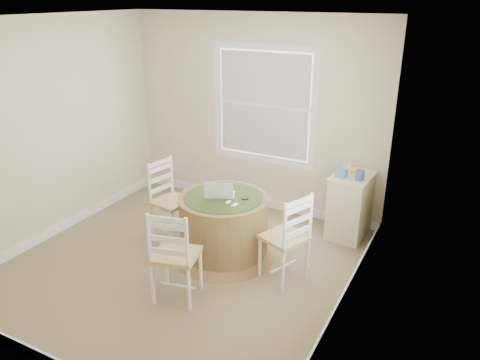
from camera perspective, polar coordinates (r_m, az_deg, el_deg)
The scene contains 14 objects.
room at distance 4.83m, azimuth -5.02°, elevation 3.55°, with size 3.64×3.64×2.64m.
round_table at distance 5.29m, azimuth -1.98°, elevation -5.33°, with size 1.19×1.19×0.73m.
chair_left at distance 5.70m, azimuth -8.30°, elevation -2.56°, with size 0.42×0.40×0.95m, color white, non-canonical shape.
chair_near at distance 4.58m, azimuth -7.81°, elevation -8.97°, with size 0.42×0.40×0.95m, color white, non-canonical shape.
chair_right at distance 4.87m, azimuth 5.47°, elevation -6.91°, with size 0.42×0.40×0.95m, color white, non-canonical shape.
laptop at distance 5.15m, azimuth -2.49°, elevation -1.71°, with size 0.40×0.38×0.22m.
mouse at distance 5.00m, azimuth -1.46°, elevation -2.70°, with size 0.06×0.09×0.03m, color white.
phone at distance 4.95m, azimuth -0.65°, elevation -3.10°, with size 0.04×0.09×0.02m, color #B7BABF.
keys at distance 5.08m, azimuth 0.60°, elevation -2.34°, with size 0.06×0.05×0.03m, color black.
corner_chest at distance 5.86m, azimuth 13.21°, elevation -3.06°, with size 0.48×0.62×0.80m.
tissue_box at distance 5.61m, azimuth 12.22°, elevation 0.87°, with size 0.12×0.12×0.10m, color #4F82B5.
box_yellow at distance 5.72m, azimuth 14.14°, elevation 0.92°, with size 0.15×0.10×0.06m, color #EEC154.
box_blue at distance 5.54m, azimuth 14.43°, elevation 0.53°, with size 0.08×0.08×0.12m, color #324796.
cup_cream at distance 5.85m, azimuth 13.36°, elevation 1.60°, with size 0.07×0.07×0.09m, color beige.
Camera 1 is at (2.65, -3.69, 2.81)m, focal length 35.00 mm.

